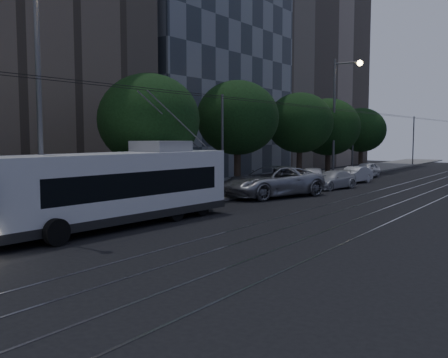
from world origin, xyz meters
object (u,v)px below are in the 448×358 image
at_px(car_white_c, 354,175).
at_px(trolleybus, 117,187).
at_px(streetlamp_near, 45,75).
at_px(car_white_a, 313,178).
at_px(streetlamp_far, 339,108).
at_px(car_white_d, 366,170).
at_px(car_white_b, 332,180).
at_px(pickup_silver, 272,181).

bearing_deg(car_white_c, trolleybus, -84.73).
bearing_deg(streetlamp_near, car_white_a, 87.72).
bearing_deg(trolleybus, car_white_a, 93.10).
bearing_deg(car_white_a, streetlamp_near, -116.67).
bearing_deg(streetlamp_near, streetlamp_far, 90.00).
bearing_deg(streetlamp_near, car_white_c, 86.21).
xyz_separation_m(trolleybus, car_white_c, (1.05, 23.56, -0.96)).
xyz_separation_m(car_white_c, car_white_d, (-0.92, 5.26, 0.05)).
height_order(trolleybus, streetlamp_far, streetlamp_far).
bearing_deg(car_white_b, streetlamp_near, -83.77).
xyz_separation_m(streetlamp_near, streetlamp_far, (0.00, 27.25, 0.04)).
relative_size(car_white_b, streetlamp_far, 0.44).
bearing_deg(trolleybus, pickup_silver, 92.57).
relative_size(car_white_c, car_white_d, 0.95).
bearing_deg(car_white_b, streetlamp_far, 121.11).
distance_m(pickup_silver, car_white_d, 16.57).
bearing_deg(streetlamp_near, trolleybus, 75.76).
xyz_separation_m(pickup_silver, car_white_b, (1.19, 6.31, -0.30)).
relative_size(pickup_silver, car_white_b, 1.55).
bearing_deg(pickup_silver, trolleybus, -72.18).
bearing_deg(trolleybus, streetlamp_near, -100.70).
bearing_deg(pickup_silver, streetlamp_far, 112.96).
height_order(car_white_c, streetlamp_far, streetlamp_far).
bearing_deg(trolleybus, car_white_c, 90.98).
bearing_deg(streetlamp_near, car_white_d, 88.51).
distance_m(trolleybus, streetlamp_far, 24.92).
bearing_deg(car_white_a, streetlamp_far, 72.88).
bearing_deg(car_white_b, car_white_c, 105.81).
bearing_deg(car_white_b, car_white_d, 108.89).
bearing_deg(car_white_c, streetlamp_near, -85.96).
distance_m(car_white_d, streetlamp_near, 31.98).
relative_size(car_white_a, streetlamp_far, 0.45).
height_order(pickup_silver, streetlamp_far, streetlamp_far).
bearing_deg(car_white_d, streetlamp_far, -101.21).
bearing_deg(pickup_silver, streetlamp_near, -74.64).
xyz_separation_m(car_white_d, streetlamp_near, (-0.82, -31.54, 5.21)).
relative_size(pickup_silver, streetlamp_far, 0.67).
xyz_separation_m(car_white_d, streetlamp_far, (-0.82, -4.29, 5.25)).
relative_size(pickup_silver, car_white_c, 1.73).
relative_size(trolleybus, pickup_silver, 1.76).
height_order(pickup_silver, streetlamp_near, streetlamp_near).
distance_m(streetlamp_near, streetlamp_far, 27.25).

